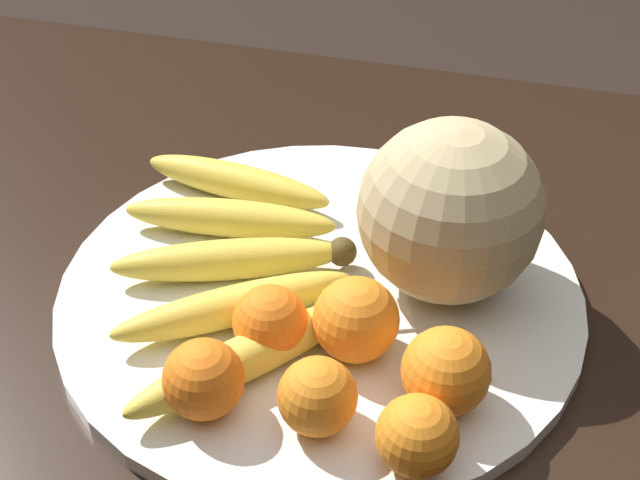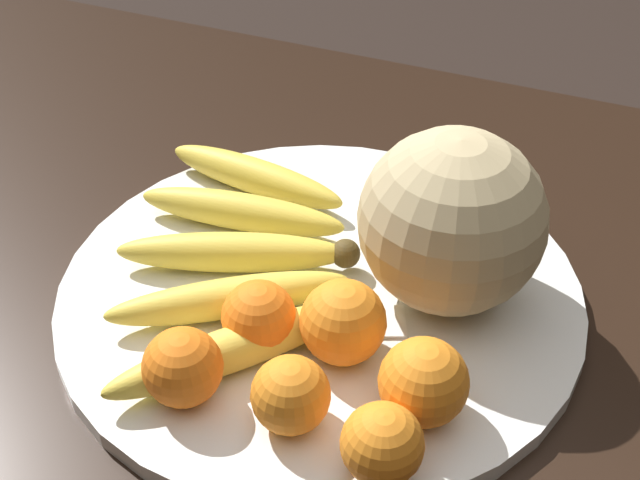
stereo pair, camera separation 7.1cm
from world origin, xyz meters
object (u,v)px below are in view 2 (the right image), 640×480
at_px(orange_front_left, 348,324).
at_px(produce_tag, 349,322).
at_px(orange_front_right, 259,317).
at_px(orange_top_small, 423,382).
at_px(orange_mid_center, 291,395).
at_px(orange_back_right, 183,367).
at_px(banana_bunch, 240,254).
at_px(orange_back_left, 382,444).
at_px(kitchen_table, 347,426).
at_px(melon, 452,221).
at_px(fruit_bowl, 320,293).

height_order(orange_front_left, produce_tag, orange_front_left).
xyz_separation_m(orange_front_right, orange_top_small, (0.14, -0.02, 0.00)).
bearing_deg(orange_front_left, orange_mid_center, -99.56).
bearing_deg(orange_back_right, banana_bunch, 100.35).
distance_m(orange_front_right, orange_back_left, 0.15).
xyz_separation_m(orange_mid_center, orange_top_small, (0.08, 0.04, 0.00)).
bearing_deg(orange_back_right, produce_tag, 54.35).
bearing_deg(orange_mid_center, produce_tag, 89.02).
xyz_separation_m(banana_bunch, produce_tag, (0.11, -0.03, -0.02)).
xyz_separation_m(orange_mid_center, orange_back_right, (-0.08, -0.01, 0.00)).
xyz_separation_m(kitchen_table, orange_back_left, (0.06, -0.11, 0.13)).
distance_m(orange_mid_center, produce_tag, 0.11).
bearing_deg(orange_front_left, orange_back_right, -138.52).
distance_m(banana_bunch, orange_back_left, 0.23).
relative_size(orange_front_right, orange_back_left, 1.02).
bearing_deg(melon, orange_top_small, -80.97).
height_order(melon, orange_back_right, melon).
height_order(orange_front_left, orange_back_left, orange_front_left).
distance_m(melon, orange_back_left, 0.20).
relative_size(orange_back_left, orange_top_small, 0.88).
bearing_deg(orange_back_right, orange_back_left, -3.33).
bearing_deg(kitchen_table, melon, 57.26).
distance_m(fruit_bowl, banana_bunch, 0.08).
bearing_deg(fruit_bowl, orange_mid_center, -75.53).
height_order(melon, banana_bunch, melon).
bearing_deg(orange_back_left, fruit_bowl, 124.82).
relative_size(orange_front_right, orange_top_small, 0.89).
bearing_deg(kitchen_table, banana_bunch, 159.82).
height_order(fruit_bowl, banana_bunch, banana_bunch).
relative_size(banana_bunch, orange_front_left, 4.95).
height_order(fruit_bowl, orange_back_right, orange_back_right).
distance_m(kitchen_table, banana_bunch, 0.17).
xyz_separation_m(orange_back_right, produce_tag, (0.08, 0.12, -0.03)).
xyz_separation_m(banana_bunch, orange_front_left, (0.12, -0.06, 0.01)).
xyz_separation_m(melon, produce_tag, (-0.06, -0.06, -0.07)).
distance_m(orange_front_right, orange_mid_center, 0.08).
relative_size(fruit_bowl, orange_back_right, 7.47).
distance_m(fruit_bowl, orange_mid_center, 0.15).
bearing_deg(banana_bunch, orange_top_small, 132.58).
distance_m(orange_front_left, orange_back_left, 0.11).
height_order(melon, orange_front_right, melon).
height_order(orange_mid_center, produce_tag, orange_mid_center).
relative_size(kitchen_table, orange_top_small, 24.33).
relative_size(fruit_bowl, orange_back_left, 7.78).
bearing_deg(orange_front_right, fruit_bowl, 77.75).
xyz_separation_m(orange_mid_center, orange_back_left, (0.07, -0.02, -0.00)).
relative_size(orange_mid_center, orange_back_right, 0.96).
bearing_deg(kitchen_table, orange_mid_center, -95.57).
distance_m(melon, produce_tag, 0.11).
relative_size(kitchen_table, melon, 10.51).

